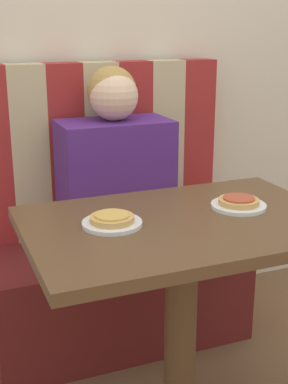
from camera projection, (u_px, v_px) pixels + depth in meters
wall_back at (89, 20)px, 2.19m from camera, size 7.00×0.05×2.60m
booth_seat at (117, 290)px, 2.25m from camera, size 1.04×0.49×0.43m
booth_backrest at (100, 148)px, 2.26m from camera, size 1.04×0.10×0.71m
dining_table at (182, 256)px, 1.59m from camera, size 0.91×0.61×0.74m
person at (115, 167)px, 2.09m from camera, size 0.43×0.24×0.71m
plate_left at (112, 223)px, 1.51m from camera, size 0.17×0.17×0.01m
plate_right at (238, 206)px, 1.66m from camera, size 0.17×0.17×0.01m
pizza_left at (112, 218)px, 1.50m from camera, size 0.13×0.13×0.02m
pizza_right at (239, 201)px, 1.65m from camera, size 0.13×0.13×0.02m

